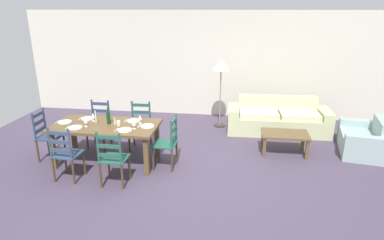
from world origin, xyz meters
TOP-DOWN VIEW (x-y plane):
  - ground_plane at (0.00, 0.00)m, footprint 9.60×9.60m
  - wall_far at (0.00, 3.30)m, footprint 9.60×0.16m
  - dining_table at (-1.49, 0.06)m, footprint 1.90×0.96m
  - dining_chair_near_left at (-1.90, -0.66)m, footprint 0.45×0.43m
  - dining_chair_near_right at (-1.07, -0.72)m, footprint 0.42×0.40m
  - dining_chair_far_left at (-1.94, 0.79)m, footprint 0.43×0.41m
  - dining_chair_far_right at (-1.07, 0.81)m, footprint 0.44×0.42m
  - dining_chair_head_west at (-2.66, 0.06)m, footprint 0.41×0.43m
  - dining_chair_head_east at (-0.34, 0.03)m, footprint 0.42×0.44m
  - dinner_plate_near_left at (-1.94, -0.19)m, footprint 0.24×0.24m
  - fork_near_left at (-2.09, -0.19)m, footprint 0.03×0.17m
  - dinner_plate_near_right at (-1.04, -0.19)m, footprint 0.24×0.24m
  - fork_near_right at (-1.19, -0.19)m, footprint 0.02×0.17m
  - dinner_plate_far_left at (-1.94, 0.31)m, footprint 0.24×0.24m
  - fork_far_left at (-2.09, 0.31)m, footprint 0.02×0.17m
  - dinner_plate_far_right at (-1.04, 0.31)m, footprint 0.24×0.24m
  - fork_far_right at (-1.19, 0.31)m, footprint 0.03×0.17m
  - dinner_plate_head_west at (-2.27, 0.06)m, footprint 0.24×0.24m
  - fork_head_west at (-2.42, 0.06)m, footprint 0.02×0.17m
  - dinner_plate_head_east at (-0.71, 0.06)m, footprint 0.24×0.24m
  - fork_head_east at (-0.86, 0.06)m, footprint 0.02×0.17m
  - wine_bottle at (-1.44, 0.11)m, footprint 0.07×0.07m
  - wine_glass_near_left at (-1.78, -0.09)m, footprint 0.06×0.06m
  - wine_glass_near_right at (-0.90, -0.08)m, footprint 0.06×0.06m
  - wine_glass_far_left at (-1.78, 0.21)m, footprint 0.06×0.06m
  - wine_glass_far_right at (-0.88, 0.21)m, footprint 0.06×0.06m
  - coffee_cup_primary at (-1.23, 0.03)m, footprint 0.07×0.07m
  - candle_tall at (-1.67, 0.08)m, footprint 0.05×0.05m
  - candle_short at (-1.29, 0.02)m, footprint 0.05×0.05m
  - couch at (1.80, 2.17)m, footprint 2.30×0.86m
  - coffee_table at (1.81, 0.95)m, footprint 0.90×0.56m
  - armchair_upholstered at (3.42, 1.19)m, footprint 0.98×1.28m
  - standing_lamp at (0.45, 2.35)m, footprint 0.40×0.40m

SIDE VIEW (x-z plane):
  - ground_plane at x=0.00m, z-range -0.02..0.00m
  - armchair_upholstered at x=3.42m, z-range -0.11..0.61m
  - couch at x=1.80m, z-range -0.11..0.69m
  - coffee_table at x=1.81m, z-range 0.15..0.57m
  - dining_chair_near_left at x=-1.90m, z-range 0.00..0.96m
  - dining_chair_near_right at x=-1.07m, z-range 0.00..0.96m
  - dining_chair_far_left at x=-1.94m, z-range 0.00..0.96m
  - dining_chair_far_right at x=-1.07m, z-range 0.00..0.96m
  - dining_chair_head_west at x=-2.66m, z-range 0.00..0.96m
  - dining_chair_head_east at x=-0.34m, z-range 0.00..0.96m
  - dining_table at x=-1.49m, z-range 0.29..1.04m
  - fork_near_left at x=-2.09m, z-range 0.75..0.76m
  - fork_near_right at x=-1.19m, z-range 0.75..0.76m
  - fork_far_left at x=-2.09m, z-range 0.75..0.76m
  - fork_far_right at x=-1.19m, z-range 0.75..0.76m
  - fork_head_west at x=-2.42m, z-range 0.75..0.76m
  - fork_head_east at x=-0.86m, z-range 0.75..0.76m
  - dinner_plate_near_left at x=-1.94m, z-range 0.75..0.77m
  - dinner_plate_near_right at x=-1.04m, z-range 0.75..0.77m
  - dinner_plate_far_left at x=-1.94m, z-range 0.75..0.77m
  - dinner_plate_far_right at x=-1.04m, z-range 0.75..0.77m
  - dinner_plate_head_west at x=-2.27m, z-range 0.75..0.77m
  - dinner_plate_head_east at x=-0.71m, z-range 0.75..0.77m
  - candle_short at x=-1.29m, z-range 0.71..0.87m
  - coffee_cup_primary at x=-1.23m, z-range 0.75..0.84m
  - candle_tall at x=-1.67m, z-range 0.70..0.94m
  - wine_glass_near_left at x=-1.78m, z-range 0.78..0.94m
  - wine_glass_near_right at x=-0.90m, z-range 0.78..0.94m
  - wine_glass_far_left at x=-1.78m, z-range 0.78..0.94m
  - wine_glass_far_right at x=-0.88m, z-range 0.78..0.94m
  - wine_bottle at x=-1.44m, z-range 0.71..1.03m
  - wall_far at x=0.00m, z-range 0.00..2.70m
  - standing_lamp at x=0.45m, z-range 0.59..2.23m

